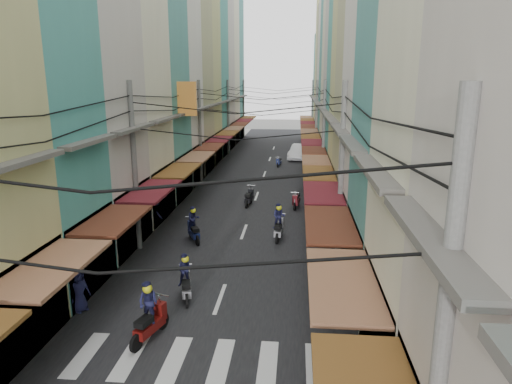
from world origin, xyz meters
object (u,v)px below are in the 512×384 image
Objects in this scene: bicycle at (385,295)px; market_umbrella at (432,325)px; white_car at (299,159)px; traffic_sign at (358,270)px.

bicycle is 0.71× the size of market_umbrella.
market_umbrella reaches higher than bicycle.
white_car is 33.58m from traffic_sign.
white_car is 31.61m from bicycle.
market_umbrella is at bearing -68.45° from traffic_sign.
white_car is at bearing 95.10° from market_umbrella.
market_umbrella is at bearing -72.70° from white_car.
bicycle is (3.25, -31.44, 0.00)m from white_car.
bicycle is 6.00m from market_umbrella.
traffic_sign is (-1.43, 3.63, -0.09)m from market_umbrella.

